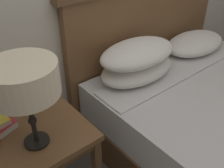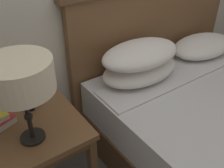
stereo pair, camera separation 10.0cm
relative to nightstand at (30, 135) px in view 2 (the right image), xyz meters
name	(u,v)px [view 2 (the right image)]	position (x,y,z in m)	size (l,w,h in m)	color
nightstand	(30,135)	(0.00, 0.00, 0.00)	(0.58, 0.58, 0.57)	brown
table_lamp	(19,77)	(-0.01, -0.11, 0.45)	(0.32, 0.32, 0.46)	black
binoculars_pair	(29,101)	(0.08, 0.18, 0.10)	(0.15, 0.16, 0.05)	black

